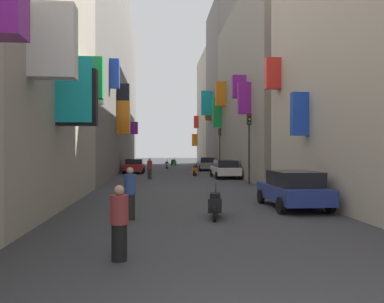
{
  "coord_description": "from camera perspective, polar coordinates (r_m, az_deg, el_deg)",
  "views": [
    {
      "loc": [
        -1.42,
        -2.62,
        2.28
      ],
      "look_at": [
        1.5,
        30.01,
        2.11
      ],
      "focal_mm": 35.55,
      "sensor_mm": 36.0,
      "label": 1
    }
  ],
  "objects": [
    {
      "name": "scooter_black",
      "position": [
        12.83,
        3.51,
        -7.86
      ],
      "size": [
        0.63,
        1.85,
        1.13
      ],
      "color": "black",
      "rests_on": "ground"
    },
    {
      "name": "building_right_mid_b",
      "position": [
        33.19,
        11.55,
        8.78
      ],
      "size": [
        6.98,
        17.8,
        14.36
      ],
      "color": "gray",
      "rests_on": "ground"
    },
    {
      "name": "building_right_far",
      "position": [
        57.68,
        4.33,
        6.11
      ],
      "size": [
        6.86,
        12.05,
        16.24
      ],
      "color": "#BCB29E",
      "rests_on": "ground"
    },
    {
      "name": "pedestrian_near_right",
      "position": [
        8.06,
        -10.85,
        -10.54
      ],
      "size": [
        0.5,
        0.5,
        1.55
      ],
      "color": "black",
      "rests_on": "ground"
    },
    {
      "name": "parked_car_red",
      "position": [
        37.45,
        -8.67,
        -2.08
      ],
      "size": [
        1.97,
        4.2,
        1.36
      ],
      "color": "#B21E1E",
      "rests_on": "ground"
    },
    {
      "name": "parked_car_white",
      "position": [
        30.56,
        5.0,
        -2.56
      ],
      "size": [
        1.97,
        4.47,
        1.44
      ],
      "color": "white",
      "rests_on": "ground"
    },
    {
      "name": "parked_car_blue",
      "position": [
        15.33,
        14.96,
        -5.41
      ],
      "size": [
        2.0,
        3.95,
        1.45
      ],
      "color": "navy",
      "rests_on": "ground"
    },
    {
      "name": "pedestrian_near_left",
      "position": [
        29.26,
        -6.36,
        -2.58
      ],
      "size": [
        0.48,
        0.48,
        1.63
      ],
      "color": "#313131",
      "rests_on": "ground"
    },
    {
      "name": "scooter_silver",
      "position": [
        44.72,
        -3.78,
        -2.03
      ],
      "size": [
        0.53,
        1.77,
        1.13
      ],
      "color": "#ADADB2",
      "rests_on": "ground"
    },
    {
      "name": "scooter_green",
      "position": [
        54.1,
        -2.77,
        -1.62
      ],
      "size": [
        0.82,
        1.77,
        1.13
      ],
      "color": "#287F3D",
      "rests_on": "ground"
    },
    {
      "name": "parked_car_grey",
      "position": [
        41.89,
        2.16,
        -1.8
      ],
      "size": [
        1.96,
        4.32,
        1.42
      ],
      "color": "slate",
      "rests_on": "ground"
    },
    {
      "name": "traffic_light_far_corner",
      "position": [
        37.46,
        4.19,
        1.36
      ],
      "size": [
        0.26,
        0.34,
        4.37
      ],
      "color": "#2D2D2D",
      "rests_on": "ground"
    },
    {
      "name": "pedestrian_crossing",
      "position": [
        12.57,
        -9.27,
        -6.25
      ],
      "size": [
        0.39,
        0.39,
        1.7
      ],
      "color": "black",
      "rests_on": "ground"
    },
    {
      "name": "building_left_mid_c",
      "position": [
        43.63,
        -13.95,
        10.89
      ],
      "size": [
        7.2,
        40.46,
        20.61
      ],
      "color": "slate",
      "rests_on": "ground"
    },
    {
      "name": "building_right_mid_c",
      "position": [
        47.02,
        6.59,
        9.44
      ],
      "size": [
        7.33,
        10.23,
        19.51
      ],
      "color": "slate",
      "rests_on": "ground"
    },
    {
      "name": "scooter_orange",
      "position": [
        33.27,
        0.45,
        -2.83
      ],
      "size": [
        0.67,
        1.81,
        1.13
      ],
      "color": "orange",
      "rests_on": "ground"
    },
    {
      "name": "traffic_light_near_corner",
      "position": [
        25.35,
        8.57,
        2.24
      ],
      "size": [
        0.26,
        0.34,
        4.65
      ],
      "color": "#2D2D2D",
      "rests_on": "ground"
    },
    {
      "name": "ground_plane",
      "position": [
        32.73,
        -2.62,
        -3.69
      ],
      "size": [
        140.0,
        140.0,
        0.0
      ],
      "primitive_type": "plane",
      "color": "#38383D"
    }
  ]
}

